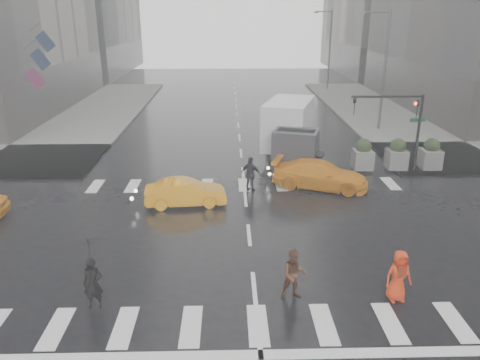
{
  "coord_description": "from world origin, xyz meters",
  "views": [
    {
      "loc": [
        -0.84,
        -17.68,
        8.88
      ],
      "look_at": [
        -0.33,
        2.0,
        1.73
      ],
      "focal_mm": 35.0,
      "sensor_mm": 36.0,
      "label": 1
    }
  ],
  "objects_px": {
    "pedestrian_orange": "(399,276)",
    "taxi_mid": "(186,193)",
    "box_truck": "(290,130)",
    "pedestrian_brown": "(294,274)",
    "traffic_signal_pole": "(403,117)"
  },
  "relations": [
    {
      "from": "taxi_mid",
      "to": "pedestrian_orange",
      "type": "bearing_deg",
      "value": -142.78
    },
    {
      "from": "pedestrian_orange",
      "to": "box_truck",
      "type": "xyz_separation_m",
      "value": [
        -1.59,
        15.15,
        1.04
      ]
    },
    {
      "from": "pedestrian_brown",
      "to": "taxi_mid",
      "type": "distance_m",
      "value": 8.94
    },
    {
      "from": "pedestrian_orange",
      "to": "taxi_mid",
      "type": "bearing_deg",
      "value": 126.13
    },
    {
      "from": "traffic_signal_pole",
      "to": "pedestrian_orange",
      "type": "distance_m",
      "value": 13.73
    },
    {
      "from": "taxi_mid",
      "to": "box_truck",
      "type": "bearing_deg",
      "value": -45.61
    },
    {
      "from": "pedestrian_brown",
      "to": "taxi_mid",
      "type": "bearing_deg",
      "value": 111.99
    },
    {
      "from": "taxi_mid",
      "to": "box_truck",
      "type": "height_order",
      "value": "box_truck"
    },
    {
      "from": "box_truck",
      "to": "traffic_signal_pole",
      "type": "bearing_deg",
      "value": -3.58
    },
    {
      "from": "pedestrian_orange",
      "to": "taxi_mid",
      "type": "height_order",
      "value": "pedestrian_orange"
    },
    {
      "from": "traffic_signal_pole",
      "to": "taxi_mid",
      "type": "height_order",
      "value": "traffic_signal_pole"
    },
    {
      "from": "traffic_signal_pole",
      "to": "taxi_mid",
      "type": "distance_m",
      "value": 13.07
    },
    {
      "from": "pedestrian_orange",
      "to": "taxi_mid",
      "type": "relative_size",
      "value": 0.45
    },
    {
      "from": "pedestrian_brown",
      "to": "pedestrian_orange",
      "type": "bearing_deg",
      "value": -9.28
    },
    {
      "from": "traffic_signal_pole",
      "to": "pedestrian_brown",
      "type": "xyz_separation_m",
      "value": [
        -7.75,
        -12.59,
        -2.35
      ]
    }
  ]
}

